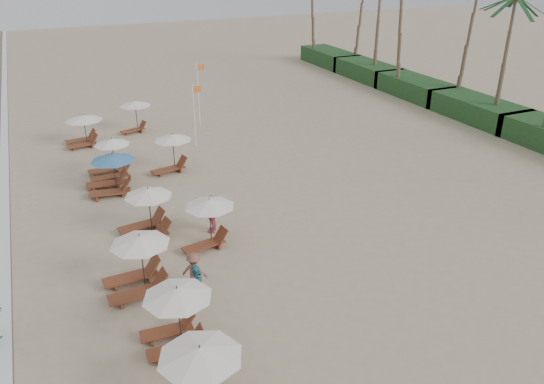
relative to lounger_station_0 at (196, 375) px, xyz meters
name	(u,v)px	position (x,y,z in m)	size (l,w,h in m)	color
ground	(317,289)	(6.01, 3.76, -1.29)	(160.00, 160.00, 0.00)	tan
foam_line	(4,233)	(-5.19, 13.76, -1.27)	(0.50, 140.00, 0.02)	white
shrub_hedge	(478,109)	(28.01, 18.26, -0.49)	(3.20, 53.00, 1.60)	#193D1C
lounger_station_0	(196,375)	(0.00, 0.00, 0.00)	(2.57, 2.46, 2.23)	brown
lounger_station_1	(173,316)	(0.14, 2.96, -0.07)	(2.53, 2.34, 2.24)	brown
lounger_station_2	(135,266)	(-0.38, 6.63, -0.19)	(2.75, 2.30, 2.37)	brown
lounger_station_3	(145,215)	(0.87, 10.80, -0.20)	(2.66, 2.21, 2.33)	brown
lounger_station_4	(109,175)	(0.17, 16.36, -0.24)	(2.85, 2.40, 2.16)	brown
lounger_station_5	(109,161)	(0.49, 18.49, -0.28)	(2.57, 2.04, 2.32)	brown
lounger_station_6	(82,129)	(-0.27, 24.75, -0.15)	(2.67, 2.46, 2.08)	brown
inland_station_0	(207,219)	(3.19, 8.69, 0.11)	(2.67, 2.24, 2.22)	brown
inland_station_1	(170,150)	(3.96, 17.89, 0.07)	(2.74, 2.24, 2.22)	brown
inland_station_2	(134,112)	(3.51, 26.19, 0.21)	(2.54, 2.24, 2.22)	brown
beachgoer_mid_a	(196,284)	(1.49, 4.97, -0.50)	(0.77, 0.60, 1.58)	teal
beachgoer_mid_b	(194,271)	(1.71, 5.84, -0.50)	(1.02, 0.59, 1.58)	brown
beachgoer_far_a	(212,213)	(3.82, 9.91, -0.35)	(1.10, 0.46, 1.88)	#CB5169
flag_pole_near	(195,112)	(6.59, 21.50, 1.07)	(0.59, 0.08, 4.23)	silver
flag_pole_far	(199,91)	(8.15, 25.57, 1.32)	(0.59, 0.08, 4.72)	silver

